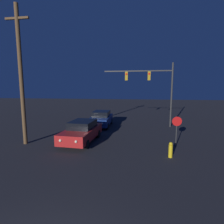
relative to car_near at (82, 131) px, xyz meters
The scene contains 6 objects.
car_near is the anchor object (origin of this frame).
car_far 5.63m from the car_near, 86.65° to the left, with size 2.06×4.66×1.59m.
traffic_signal_mast 9.24m from the car_near, 47.23° to the left, with size 7.08×0.30×6.60m.
stop_sign 6.89m from the car_near, ahead, with size 0.65×0.07×2.13m.
utility_pole 5.87m from the car_near, 164.83° to the right, with size 1.70×0.28×9.68m.
fire_hydrant 6.53m from the car_near, 19.76° to the right, with size 0.24×0.24×0.93m.
Camera 1 is at (2.25, -2.29, 4.10)m, focal length 28.00 mm.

